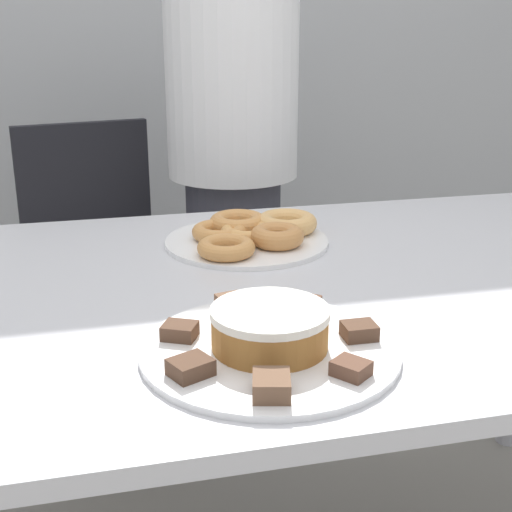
# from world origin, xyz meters

# --- Properties ---
(table) EXTENTS (1.93, 1.00, 0.75)m
(table) POSITION_xyz_m (0.00, 0.00, 0.68)
(table) COLOR silver
(table) RESTS_ON ground_plane
(person_standing) EXTENTS (0.37, 0.37, 1.55)m
(person_standing) POSITION_xyz_m (0.16, 0.81, 0.81)
(person_standing) COLOR #383842
(person_standing) RESTS_ON ground_plane
(office_chair_left) EXTENTS (0.51, 0.51, 0.90)m
(office_chair_left) POSITION_xyz_m (-0.23, 0.86, 0.43)
(office_chair_left) COLOR black
(office_chair_left) RESTS_ON ground_plane
(plate_cake) EXTENTS (0.37, 0.37, 0.01)m
(plate_cake) POSITION_xyz_m (-0.01, -0.27, 0.75)
(plate_cake) COLOR white
(plate_cake) RESTS_ON table
(plate_donuts) EXTENTS (0.34, 0.34, 0.01)m
(plate_donuts) POSITION_xyz_m (0.07, 0.23, 0.75)
(plate_donuts) COLOR white
(plate_donuts) RESTS_ON table
(frosted_cake) EXTENTS (0.17, 0.17, 0.06)m
(frosted_cake) POSITION_xyz_m (-0.01, -0.27, 0.79)
(frosted_cake) COLOR #9E662D
(frosted_cake) RESTS_ON plate_cake
(lamington_0) EXTENTS (0.07, 0.06, 0.02)m
(lamington_0) POSITION_xyz_m (-0.14, -0.33, 0.77)
(lamington_0) COLOR #513828
(lamington_0) RESTS_ON plate_cake
(lamington_1) EXTENTS (0.06, 0.07, 0.03)m
(lamington_1) POSITION_xyz_m (-0.05, -0.41, 0.77)
(lamington_1) COLOR brown
(lamington_1) RESTS_ON plate_cake
(lamington_2) EXTENTS (0.06, 0.06, 0.02)m
(lamington_2) POSITION_xyz_m (0.07, -0.38, 0.77)
(lamington_2) COLOR brown
(lamington_2) RESTS_ON plate_cake
(lamington_3) EXTENTS (0.05, 0.04, 0.02)m
(lamington_3) POSITION_xyz_m (0.12, -0.28, 0.77)
(lamington_3) COLOR #513828
(lamington_3) RESTS_ON plate_cake
(lamington_4) EXTENTS (0.06, 0.06, 0.03)m
(lamington_4) POSITION_xyz_m (0.07, -0.17, 0.77)
(lamington_4) COLOR brown
(lamington_4) RESTS_ON plate_cake
(lamington_5) EXTENTS (0.05, 0.06, 0.03)m
(lamington_5) POSITION_xyz_m (-0.04, -0.14, 0.77)
(lamington_5) COLOR brown
(lamington_5) RESTS_ON plate_cake
(lamington_6) EXTENTS (0.06, 0.06, 0.02)m
(lamington_6) POSITION_xyz_m (-0.13, -0.21, 0.77)
(lamington_6) COLOR #513828
(lamington_6) RESTS_ON plate_cake
(donut_0) EXTENTS (0.11, 0.11, 0.03)m
(donut_0) POSITION_xyz_m (0.07, 0.23, 0.77)
(donut_0) COLOR tan
(donut_0) RESTS_ON plate_donuts
(donut_1) EXTENTS (0.12, 0.12, 0.03)m
(donut_1) POSITION_xyz_m (0.01, 0.25, 0.77)
(donut_1) COLOR #D18E4C
(donut_1) RESTS_ON plate_donuts
(donut_2) EXTENTS (0.11, 0.11, 0.03)m
(donut_2) POSITION_xyz_m (0.01, 0.14, 0.77)
(donut_2) COLOR #D18E4C
(donut_2) RESTS_ON plate_donuts
(donut_3) EXTENTS (0.11, 0.11, 0.04)m
(donut_3) POSITION_xyz_m (0.12, 0.18, 0.78)
(donut_3) COLOR #C68447
(donut_3) RESTS_ON plate_donuts
(donut_4) EXTENTS (0.13, 0.13, 0.04)m
(donut_4) POSITION_xyz_m (0.16, 0.27, 0.78)
(donut_4) COLOR #E5AD66
(donut_4) RESTS_ON plate_donuts
(donut_5) EXTENTS (0.13, 0.13, 0.04)m
(donut_5) POSITION_xyz_m (0.06, 0.30, 0.78)
(donut_5) COLOR #D18E4C
(donut_5) RESTS_ON plate_donuts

